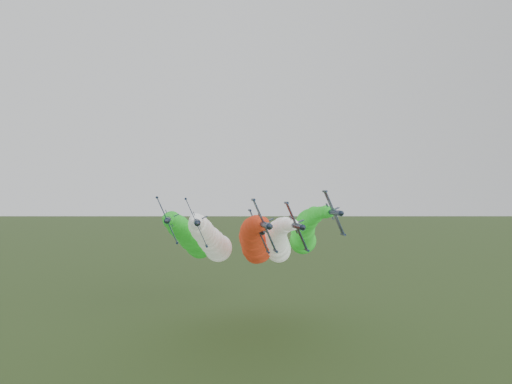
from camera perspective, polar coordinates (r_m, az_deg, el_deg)
The scene contains 6 objects.
jet_lead at distance 143.95m, azimuth -0.09°, elevation -5.67°, with size 15.25×77.86×21.72m.
jet_inner_left at distance 154.13m, azimuth -5.24°, elevation -5.40°, with size 16.02×78.63×22.48m.
jet_inner_right at distance 153.04m, azimuth 2.46°, elevation -5.69°, with size 15.42×78.03×21.88m.
jet_outer_left at distance 158.82m, azimuth -7.56°, elevation -5.11°, with size 15.74×78.35×22.20m.
jet_outer_right at distance 163.44m, azimuth 5.54°, elevation -4.53°, with size 16.10×78.71×22.57m.
jet_trail at distance 165.97m, azimuth -0.38°, elevation -5.95°, with size 15.73×78.34×22.19m.
Camera 1 is at (-20.48, -93.52, 44.56)m, focal length 35.00 mm.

